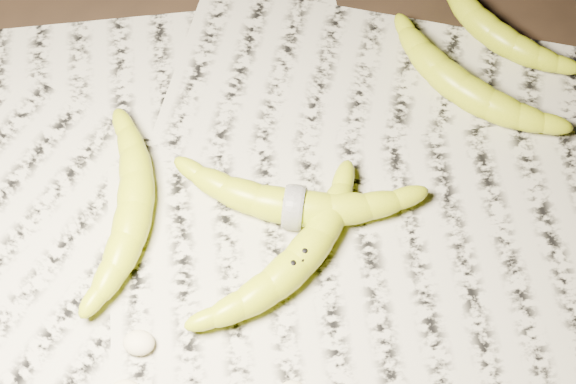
# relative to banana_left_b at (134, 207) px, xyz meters

# --- Properties ---
(ground) EXTENTS (3.00, 3.00, 0.00)m
(ground) POSITION_rel_banana_left_b_xyz_m (0.14, 0.02, -0.03)
(ground) COLOR black
(ground) RESTS_ON ground
(newspaper_patch) EXTENTS (0.90, 0.70, 0.01)m
(newspaper_patch) POSITION_rel_banana_left_b_xyz_m (0.11, -0.00, -0.02)
(newspaper_patch) COLOR #B5B29B
(newspaper_patch) RESTS_ON ground
(banana_left_b) EXTENTS (0.07, 0.21, 0.04)m
(banana_left_b) POSITION_rel_banana_left_b_xyz_m (0.00, 0.00, 0.00)
(banana_left_b) COLOR #C9D11A
(banana_left_b) RESTS_ON newspaper_patch
(banana_center) EXTENTS (0.18, 0.21, 0.04)m
(banana_center) POSITION_rel_banana_left_b_xyz_m (0.18, -0.05, -0.00)
(banana_center) COLOR #C9D11A
(banana_center) RESTS_ON newspaper_patch
(banana_taped) EXTENTS (0.24, 0.08, 0.04)m
(banana_taped) POSITION_rel_banana_left_b_xyz_m (0.17, 0.02, -0.00)
(banana_taped) COLOR #C9D11A
(banana_taped) RESTS_ON newspaper_patch
(banana_upper_a) EXTENTS (0.21, 0.18, 0.04)m
(banana_upper_a) POSITION_rel_banana_left_b_xyz_m (0.35, 0.19, 0.00)
(banana_upper_a) COLOR #C9D11A
(banana_upper_a) RESTS_ON newspaper_patch
(banana_upper_b) EXTENTS (0.17, 0.16, 0.04)m
(banana_upper_b) POSITION_rel_banana_left_b_xyz_m (0.39, 0.28, -0.00)
(banana_upper_b) COLOR #C9D11A
(banana_upper_b) RESTS_ON newspaper_patch
(measuring_tape) EXTENTS (0.01, 0.05, 0.05)m
(measuring_tape) POSITION_rel_banana_left_b_xyz_m (0.17, 0.02, -0.00)
(measuring_tape) COLOR white
(measuring_tape) RESTS_ON newspaper_patch
(flesh_chunk_a) EXTENTS (0.03, 0.03, 0.02)m
(flesh_chunk_a) POSITION_rel_banana_left_b_xyz_m (0.03, -0.14, -0.01)
(flesh_chunk_a) COLOR beige
(flesh_chunk_a) RESTS_ON newspaper_patch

